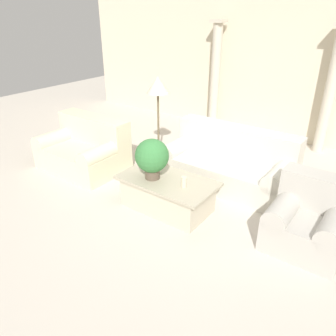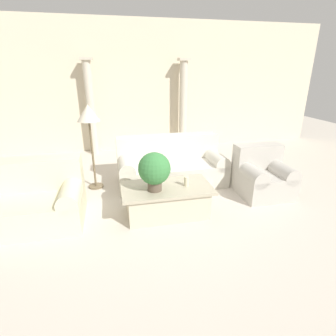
# 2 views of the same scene
# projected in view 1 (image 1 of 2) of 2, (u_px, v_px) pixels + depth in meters

# --- Properties ---
(ground_plane) EXTENTS (16.00, 16.00, 0.00)m
(ground_plane) POSITION_uv_depth(u_px,v_px,m) (189.00, 197.00, 4.81)
(ground_plane) COLOR beige
(wall_back) EXTENTS (10.00, 0.06, 3.20)m
(wall_back) POSITION_uv_depth(u_px,v_px,m) (280.00, 59.00, 6.45)
(wall_back) COLOR beige
(wall_back) RESTS_ON ground_plane
(sofa_long) EXTENTS (1.97, 0.96, 0.85)m
(sofa_long) POSITION_uv_depth(u_px,v_px,m) (229.00, 162.00, 5.11)
(sofa_long) COLOR beige
(sofa_long) RESTS_ON ground_plane
(loveseat) EXTENTS (1.43, 0.96, 0.85)m
(loveseat) POSITION_uv_depth(u_px,v_px,m) (85.00, 148.00, 5.60)
(loveseat) COLOR beige
(loveseat) RESTS_ON ground_plane
(coffee_table) EXTENTS (1.31, 0.72, 0.44)m
(coffee_table) POSITION_uv_depth(u_px,v_px,m) (167.00, 193.00, 4.47)
(coffee_table) COLOR beige
(coffee_table) RESTS_ON ground_plane
(potted_plant) EXTENTS (0.45, 0.45, 0.55)m
(potted_plant) POSITION_uv_depth(u_px,v_px,m) (152.00, 157.00, 4.28)
(potted_plant) COLOR brown
(potted_plant) RESTS_ON coffee_table
(pillar_candle) EXTENTS (0.07, 0.07, 0.14)m
(pillar_candle) POSITION_uv_depth(u_px,v_px,m) (184.00, 182.00, 4.17)
(pillar_candle) COLOR beige
(pillar_candle) RESTS_ON coffee_table
(floor_lamp) EXTENTS (0.38, 0.38, 1.50)m
(floor_lamp) POSITION_uv_depth(u_px,v_px,m) (158.00, 90.00, 5.45)
(floor_lamp) COLOR brown
(floor_lamp) RESTS_ON ground_plane
(column_left) EXTENTS (0.28, 0.28, 2.29)m
(column_left) POSITION_uv_depth(u_px,v_px,m) (215.00, 76.00, 7.09)
(column_left) COLOR beige
(column_left) RESTS_ON ground_plane
(column_right) EXTENTS (0.28, 0.28, 2.29)m
(column_right) POSITION_uv_depth(u_px,v_px,m) (330.00, 90.00, 5.86)
(column_right) COLOR beige
(column_right) RESTS_ON ground_plane
(armchair) EXTENTS (0.83, 0.82, 0.82)m
(armchair) POSITION_uv_depth(u_px,v_px,m) (309.00, 219.00, 3.74)
(armchair) COLOR #B7B2A8
(armchair) RESTS_ON ground_plane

